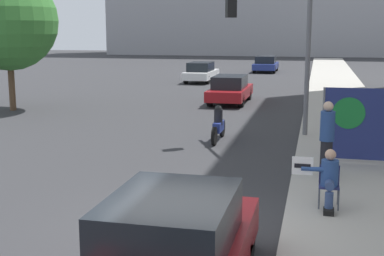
% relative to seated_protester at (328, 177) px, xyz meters
% --- Properties ---
extents(ground_plane, '(160.00, 160.00, 0.00)m').
position_rel_seated_protester_xyz_m(ground_plane, '(-2.52, -1.48, -0.76)').
color(ground_plane, '#303033').
extents(sidewalk_curb, '(3.43, 90.00, 0.14)m').
position_rel_seated_protester_xyz_m(sidewalk_curb, '(0.91, 13.52, -0.69)').
color(sidewalk_curb, '#A8A399').
rests_on(sidewalk_curb, ground_plane).
extents(seated_protester, '(0.94, 0.77, 1.17)m').
position_rel_seated_protester_xyz_m(seated_protester, '(0.00, 0.00, 0.00)').
color(seated_protester, '#474C56').
rests_on(seated_protester, sidewalk_curb).
extents(jogger_on_sidewalk, '(0.34, 0.34, 1.83)m').
position_rel_seated_protester_xyz_m(jogger_on_sidewalk, '(-0.01, 2.28, 0.32)').
color(jogger_on_sidewalk, black).
rests_on(jogger_on_sidewalk, sidewalk_curb).
extents(protest_banner, '(2.35, 0.06, 1.99)m').
position_rel_seated_protester_xyz_m(protest_banner, '(1.03, 3.89, 0.43)').
color(protest_banner, slate).
rests_on(protest_banner, sidewalk_curb).
extents(traffic_light_pole, '(2.67, 2.44, 4.99)m').
position_rel_seated_protester_xyz_m(traffic_light_pole, '(-1.59, 7.11, 2.76)').
color(traffic_light_pole, slate).
rests_on(traffic_light_pole, sidewalk_curb).
extents(parked_car_curbside, '(1.84, 4.15, 1.50)m').
position_rel_seated_protester_xyz_m(parked_car_curbside, '(-2.08, -3.96, -0.02)').
color(parked_car_curbside, maroon).
rests_on(parked_car_curbside, ground_plane).
extents(car_on_road_nearest, '(1.74, 4.54, 1.38)m').
position_rel_seated_protester_xyz_m(car_on_road_nearest, '(-4.50, 15.80, -0.07)').
color(car_on_road_nearest, maroon).
rests_on(car_on_road_nearest, ground_plane).
extents(car_on_road_midblock, '(1.74, 4.58, 1.39)m').
position_rel_seated_protester_xyz_m(car_on_road_midblock, '(-8.23, 26.12, -0.06)').
color(car_on_road_midblock, white).
rests_on(car_on_road_midblock, ground_plane).
extents(car_on_road_distant, '(1.90, 4.39, 1.39)m').
position_rel_seated_protester_xyz_m(car_on_road_distant, '(-4.67, 36.08, -0.06)').
color(car_on_road_distant, navy).
rests_on(car_on_road_distant, ground_plane).
extents(motorcycle_on_road, '(0.28, 2.07, 1.19)m').
position_rel_seated_protester_xyz_m(motorcycle_on_road, '(-3.40, 6.53, -0.24)').
color(motorcycle_on_road, navy).
rests_on(motorcycle_on_road, ground_plane).
extents(street_tree_near_curb, '(4.39, 4.39, 6.20)m').
position_rel_seated_protester_xyz_m(street_tree_near_curb, '(-13.75, 11.11, 3.23)').
color(street_tree_near_curb, brown).
rests_on(street_tree_near_curb, ground_plane).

